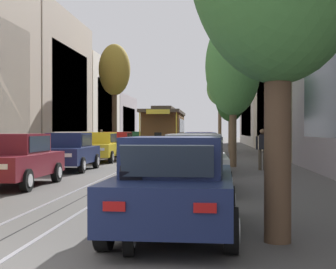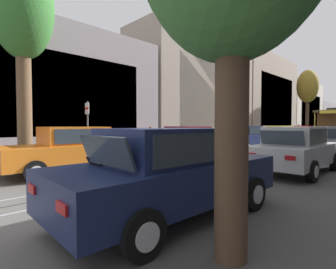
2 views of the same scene
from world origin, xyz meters
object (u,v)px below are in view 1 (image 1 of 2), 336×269
Objects in this scene: parked_car_blue_fourth_right at (200,148)px; parked_car_maroon_fifth_right at (200,145)px; parked_car_maroon_second_left at (15,160)px; parked_car_yellow_fourth_left at (100,147)px; street_tree_kerb_left_second at (114,71)px; pedestrian_on_left_pavement at (101,139)px; parked_car_green_sixth_left at (134,142)px; motorcycle_with_rider at (132,201)px; parked_car_grey_mid_right at (198,153)px; parked_car_red_fifth_left at (118,144)px; pedestrian_on_right_pavement at (262,147)px; street_tree_kerb_right_fourth at (220,89)px; parked_car_silver_second_right at (195,162)px; parked_car_navy_mid_left at (69,151)px; street_tree_kerb_right_second at (233,67)px; parked_car_navy_near_right at (176,184)px; cable_car_trolley at (165,131)px; street_tree_kerb_right_mid at (231,98)px.

parked_car_blue_fourth_right is 5.56m from parked_car_maroon_fifth_right.
parked_car_yellow_fourth_left is (-0.07, 12.02, 0.00)m from parked_car_maroon_second_left.
pedestrian_on_left_pavement is at bearing 139.16° from street_tree_kerb_left_second.
parked_car_green_sixth_left is 3.02m from pedestrian_on_left_pavement.
motorcycle_with_rider is 33.91m from pedestrian_on_left_pavement.
parked_car_grey_mid_right is at bearing -67.76° from pedestrian_on_left_pavement.
pedestrian_on_right_pavement reaches higher than parked_car_red_fifth_left.
parked_car_yellow_fourth_left is at bearing 90.33° from parked_car_maroon_second_left.
parked_car_green_sixth_left is 2.51× the size of pedestrian_on_right_pavement.
parked_car_green_sixth_left is at bearing 89.97° from parked_car_red_fifth_left.
street_tree_kerb_right_fourth reaches higher than motorcycle_with_rider.
parked_car_navy_mid_left is at bearing 129.85° from parked_car_silver_second_right.
parked_car_silver_second_right is 17.10m from parked_car_maroon_fifth_right.
parked_car_maroon_second_left and parked_car_blue_fourth_right have the same top height.
street_tree_kerb_right_second reaches higher than parked_car_blue_fourth_right.
parked_car_navy_near_right is 6.04m from parked_car_silver_second_right.
parked_car_navy_near_right and parked_car_blue_fourth_right have the same top height.
parked_car_grey_mid_right is at bearing -92.48° from street_tree_kerb_right_fourth.
parked_car_silver_second_right is 7.82m from pedestrian_on_right_pavement.
cable_car_trolley is 5.26× the size of pedestrian_on_right_pavement.
street_tree_kerb_right_fourth is 4.01× the size of motorcycle_with_rider.
motorcycle_with_rider is at bearing -123.62° from parked_car_navy_near_right.
street_tree_kerb_right_mid reaches higher than parked_car_yellow_fourth_left.
parked_car_navy_mid_left is 19.29m from street_tree_kerb_left_second.
parked_car_maroon_fifth_right is (5.31, 10.53, 0.00)m from parked_car_navy_mid_left.
parked_car_red_fifth_left and parked_car_navy_near_right have the same top height.
parked_car_yellow_fourth_left is 1.00× the size of parked_car_navy_near_right.
parked_car_blue_fourth_right is (5.44, -6.84, 0.00)m from parked_car_red_fifth_left.
street_tree_kerb_left_second is 1.06× the size of street_tree_kerb_right_fourth.
street_tree_kerb_left_second reaches higher than motorcycle_with_rider.
street_tree_kerb_left_second reaches higher than parked_car_yellow_fourth_left.
parked_car_maroon_second_left is 8.44m from parked_car_navy_near_right.
parked_car_green_sixth_left is 0.72× the size of street_tree_kerb_right_mid.
parked_car_maroon_second_left is 11.78m from street_tree_kerb_right_second.
street_tree_kerb_right_fourth is at bearing 60.15° from street_tree_kerb_left_second.
street_tree_kerb_right_mid is 3.48× the size of pedestrian_on_right_pavement.
parked_car_navy_mid_left is 2.52× the size of pedestrian_on_right_pavement.
parked_car_blue_fourth_right is 4.99m from pedestrian_on_right_pavement.
motorcycle_with_rider is at bearing -76.95° from pedestrian_on_left_pavement.
street_tree_kerb_right_second reaches higher than pedestrian_on_right_pavement.
parked_car_green_sixth_left is 14.57m from parked_car_blue_fourth_right.
parked_car_navy_mid_left is 8.15m from pedestrian_on_right_pavement.
parked_car_navy_mid_left is at bearing -101.78° from street_tree_kerb_right_fourth.
street_tree_kerb_right_mid reaches higher than cable_car_trolley.
parked_car_maroon_fifth_right is (5.37, -7.95, 0.00)m from parked_car_green_sixth_left.
parked_car_maroon_second_left is 1.00× the size of parked_car_red_fifth_left.
parked_car_maroon_second_left is 0.72× the size of street_tree_kerb_right_mid.
street_tree_kerb_right_fourth is (6.87, 39.26, 5.26)m from parked_car_maroon_second_left.
pedestrian_on_right_pavement reaches higher than motorcycle_with_rider.
parked_car_navy_near_right is 2.52× the size of pedestrian_on_left_pavement.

